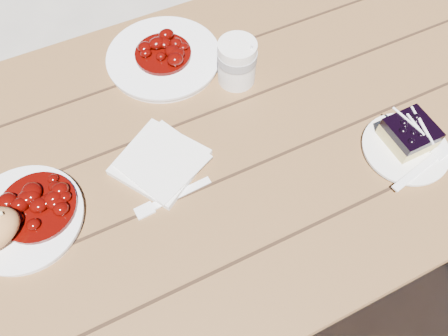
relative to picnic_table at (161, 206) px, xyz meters
name	(u,v)px	position (x,y,z in m)	size (l,w,h in m)	color
ground	(182,280)	(0.00, 0.00, -0.59)	(60.00, 60.00, 0.00)	gray
picnic_table	(161,206)	(0.00, 0.00, 0.00)	(2.00, 1.55, 0.75)	brown
main_plate	(24,219)	(-0.25, 0.00, 0.17)	(0.21, 0.21, 0.02)	white
goulash_stew	(34,203)	(-0.22, 0.01, 0.20)	(0.14, 0.14, 0.04)	#480502
dessert_plate	(405,149)	(0.48, -0.18, 0.17)	(0.17, 0.17, 0.01)	white
blueberry_cake	(410,133)	(0.49, -0.17, 0.20)	(0.09, 0.09, 0.05)	#E0CD7A
fork_dessert	(416,172)	(0.46, -0.24, 0.17)	(0.03, 0.16, 0.01)	white
coffee_cup	(237,62)	(0.26, 0.14, 0.21)	(0.08, 0.08, 0.10)	white
napkin_stack	(160,162)	(0.02, 0.01, 0.17)	(0.15, 0.15, 0.01)	white
fork_table	(181,193)	(0.03, -0.07, 0.16)	(0.03, 0.16, 0.01)	white
second_plate	(164,58)	(0.13, 0.27, 0.17)	(0.26, 0.26, 0.02)	white
second_stew	(162,49)	(0.13, 0.27, 0.20)	(0.13, 0.13, 0.04)	#480502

